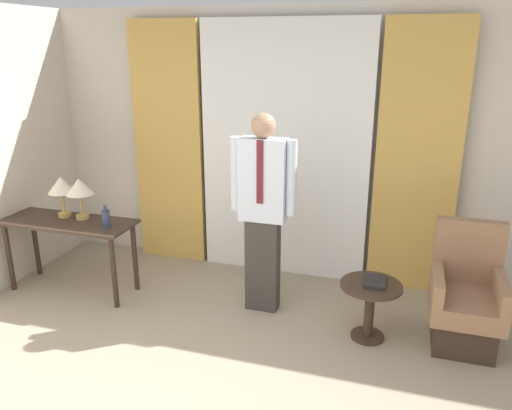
% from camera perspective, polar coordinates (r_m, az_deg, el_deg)
% --- Properties ---
extents(wall_back, '(10.00, 0.06, 2.70)m').
position_cam_1_polar(wall_back, '(5.15, 3.57, 6.86)').
color(wall_back, beige).
rests_on(wall_back, ground_plane).
extents(curtain_sheer_center, '(1.72, 0.06, 2.58)m').
position_cam_1_polar(curtain_sheer_center, '(5.04, 3.20, 5.91)').
color(curtain_sheer_center, white).
rests_on(curtain_sheer_center, ground_plane).
extents(curtain_drape_left, '(0.77, 0.06, 2.58)m').
position_cam_1_polar(curtain_drape_left, '(5.48, -10.00, 6.67)').
color(curtain_drape_left, gold).
rests_on(curtain_drape_left, ground_plane).
extents(curtain_drape_right, '(0.77, 0.06, 2.58)m').
position_cam_1_polar(curtain_drape_right, '(4.90, 17.96, 4.70)').
color(curtain_drape_right, gold).
rests_on(curtain_drape_right, ground_plane).
extents(desk, '(1.29, 0.49, 0.73)m').
position_cam_1_polar(desk, '(5.13, -20.59, -2.87)').
color(desk, '#38281E').
rests_on(desk, ground_plane).
extents(table_lamp_left, '(0.26, 0.26, 0.40)m').
position_cam_1_polar(table_lamp_left, '(5.14, -21.36, 1.98)').
color(table_lamp_left, tan).
rests_on(table_lamp_left, desk).
extents(table_lamp_right, '(0.26, 0.26, 0.40)m').
position_cam_1_polar(table_lamp_right, '(5.02, -19.53, 1.81)').
color(table_lamp_right, tan).
rests_on(table_lamp_right, desk).
extents(bottle_near_edge, '(0.07, 0.07, 0.21)m').
position_cam_1_polar(bottle_near_edge, '(4.77, -16.77, -1.47)').
color(bottle_near_edge, '#2D3851').
rests_on(bottle_near_edge, desk).
extents(person, '(0.59, 0.21, 1.80)m').
position_cam_1_polar(person, '(4.34, 0.80, -0.13)').
color(person, '#38332D').
rests_on(person, ground_plane).
extents(armchair, '(0.54, 0.63, 0.98)m').
position_cam_1_polar(armchair, '(4.43, 22.78, -10.28)').
color(armchair, '#38281E').
rests_on(armchair, ground_plane).
extents(side_table, '(0.50, 0.50, 0.49)m').
position_cam_1_polar(side_table, '(4.25, 12.89, -10.68)').
color(side_table, '#38281E').
rests_on(side_table, ground_plane).
extents(book, '(0.17, 0.24, 0.03)m').
position_cam_1_polar(book, '(4.19, 13.46, -8.52)').
color(book, black).
rests_on(book, side_table).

